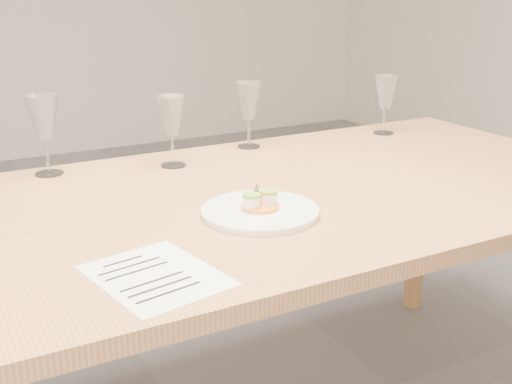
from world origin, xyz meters
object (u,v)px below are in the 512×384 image
recipe_sheet (156,276)px  wine_glass_2 (171,117)px  wine_glass_1 (44,119)px  dining_table (200,229)px  wine_glass_3 (249,102)px  dinner_plate (260,210)px  wine_glass_4 (386,93)px

recipe_sheet → wine_glass_2: (0.30, 0.66, 0.14)m
wine_glass_1 → wine_glass_2: bearing=-14.7°
dining_table → wine_glass_3: wine_glass_3 is taller
dinner_plate → recipe_sheet: bearing=-149.8°
dinner_plate → wine_glass_3: wine_glass_3 is taller
dining_table → dinner_plate: bearing=-58.0°
dining_table → recipe_sheet: size_ratio=8.26×
recipe_sheet → wine_glass_2: wine_glass_2 is taller
dinner_plate → recipe_sheet: 0.37m
dining_table → wine_glass_2: (0.06, 0.33, 0.21)m
dinner_plate → recipe_sheet: dinner_plate is taller
wine_glass_1 → wine_glass_2: 0.34m
recipe_sheet → wine_glass_4: (1.09, 0.70, 0.14)m
recipe_sheet → wine_glass_3: 0.97m
wine_glass_2 → wine_glass_1: bearing=165.3°
wine_glass_4 → wine_glass_1: bearing=177.2°
dining_table → recipe_sheet: bearing=-125.0°
dinner_plate → wine_glass_4: wine_glass_4 is taller
recipe_sheet → wine_glass_1: bearing=82.3°
recipe_sheet → dining_table: bearing=44.4°
dinner_plate → wine_glass_3: bearing=64.6°
wine_glass_2 → dinner_plate: bearing=-86.9°
dining_table → wine_glass_4: size_ratio=11.92×
wine_glass_2 → wine_glass_3: wine_glass_3 is taller
wine_glass_3 → wine_glass_2: bearing=-163.0°
dinner_plate → wine_glass_1: wine_glass_1 is taller
wine_glass_3 → wine_glass_4: size_ratio=1.03×
dining_table → wine_glass_1: 0.55m
wine_glass_1 → dinner_plate: bearing=-57.5°
dining_table → recipe_sheet: recipe_sheet is taller
dining_table → wine_glass_1: bearing=122.6°
recipe_sheet → wine_glass_1: 0.77m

